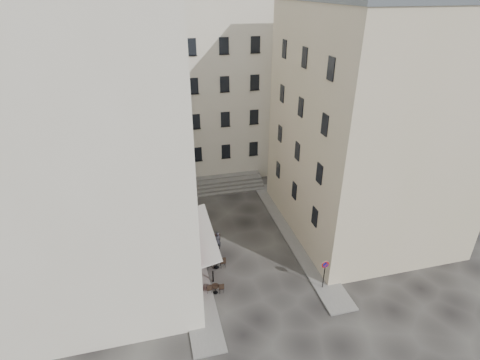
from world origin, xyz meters
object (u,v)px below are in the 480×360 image
object	(u,v)px
bistro_table_b	(216,262)
pedestrian	(217,241)
no_parking_sign	(325,270)
bistro_table_a	(215,288)

from	to	relation	value
bistro_table_b	pedestrian	world-z (taller)	pedestrian
no_parking_sign	pedestrian	xyz separation A→B (m)	(-6.27, 6.14, -0.89)
bistro_table_b	pedestrian	distance (m)	2.24
no_parking_sign	bistro_table_a	world-z (taller)	no_parking_sign
bistro_table_a	pedestrian	size ratio (longest dim) A/B	0.71
bistro_table_a	pedestrian	bearing A→B (deg)	77.01
pedestrian	no_parking_sign	bearing A→B (deg)	115.98
bistro_table_b	bistro_table_a	bearing A→B (deg)	-102.37
no_parking_sign	pedestrian	size ratio (longest dim) A/B	1.47
pedestrian	bistro_table_a	bearing A→B (deg)	57.36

